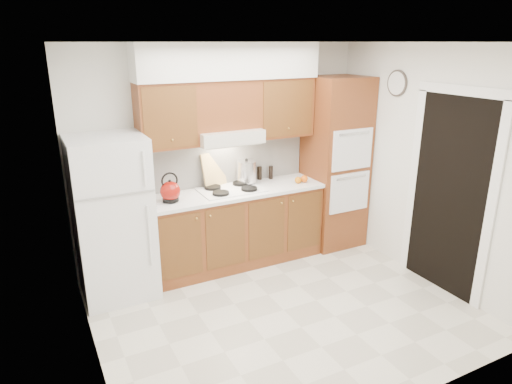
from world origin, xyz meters
TOP-DOWN VIEW (x-y plane):
  - floor at (0.00, 0.00)m, footprint 3.60×3.60m
  - ceiling at (0.00, 0.00)m, footprint 3.60×3.60m
  - wall_back at (0.00, 1.50)m, footprint 3.60×0.02m
  - wall_left at (-1.80, 0.00)m, footprint 0.02×3.00m
  - wall_right at (1.80, 0.00)m, footprint 0.02×3.00m
  - fridge at (-1.41, 1.14)m, footprint 0.75×0.72m
  - base_cabinets at (0.02, 1.20)m, footprint 2.11×0.60m
  - countertop at (0.03, 1.19)m, footprint 2.13×0.62m
  - backsplash at (0.02, 1.49)m, footprint 2.11×0.03m
  - oven_cabinet at (1.44, 1.18)m, footprint 0.70×0.65m
  - upper_cab_left at (-0.71, 1.33)m, footprint 0.63×0.33m
  - upper_cab_right at (0.72, 1.33)m, footprint 0.73×0.33m
  - range_hood at (-0.02, 1.27)m, footprint 0.75×0.45m
  - upper_cab_over_hood at (-0.02, 1.33)m, footprint 0.75×0.33m
  - soffit at (0.03, 1.32)m, footprint 2.13×0.36m
  - cooktop at (-0.02, 1.21)m, footprint 0.74×0.50m
  - doorway at (1.79, -0.35)m, footprint 0.02×0.90m
  - wall_clock at (1.79, 0.55)m, footprint 0.02×0.30m
  - kettle at (-0.78, 1.14)m, footprint 0.23×0.23m
  - cutting_board at (-0.14, 1.45)m, footprint 0.34×0.20m
  - stock_pot at (0.25, 1.36)m, footprint 0.30×0.30m
  - condiment_a at (0.33, 1.44)m, footprint 0.07×0.07m
  - condiment_b at (0.62, 1.41)m, footprint 0.05×0.05m
  - condiment_c at (0.48, 1.45)m, footprint 0.07×0.07m
  - orange_near at (0.82, 1.08)m, footprint 0.10×0.10m
  - orange_far at (0.91, 1.08)m, footprint 0.11×0.11m

SIDE VIEW (x-z plane):
  - floor at x=0.00m, z-range 0.00..0.00m
  - base_cabinets at x=0.02m, z-range 0.00..0.90m
  - fridge at x=-1.41m, z-range 0.00..1.72m
  - countertop at x=0.03m, z-range 0.90..0.94m
  - cooktop at x=-0.02m, z-range 0.94..0.95m
  - orange_near at x=0.82m, z-range 0.94..1.02m
  - orange_far at x=0.91m, z-range 0.94..1.03m
  - condiment_c at x=0.48m, z-range 0.94..1.11m
  - condiment_b at x=0.62m, z-range 0.94..1.11m
  - condiment_a at x=0.33m, z-range 0.94..1.13m
  - doorway at x=1.79m, z-range 0.00..2.10m
  - kettle at x=-0.78m, z-range 0.95..1.17m
  - stock_pot at x=0.25m, z-range 0.97..1.22m
  - oven_cabinet at x=1.44m, z-range 0.00..2.20m
  - cutting_board at x=-0.14m, z-range 0.93..1.35m
  - backsplash at x=0.02m, z-range 0.94..1.50m
  - wall_back at x=0.00m, z-range 0.00..2.60m
  - wall_left at x=-1.80m, z-range 0.00..2.60m
  - wall_right at x=1.80m, z-range 0.00..2.60m
  - range_hood at x=-0.02m, z-range 1.50..1.65m
  - upper_cab_left at x=-0.71m, z-range 1.50..2.20m
  - upper_cab_right at x=0.72m, z-range 1.50..2.20m
  - upper_cab_over_hood at x=-0.02m, z-range 1.65..2.20m
  - wall_clock at x=1.79m, z-range 2.00..2.30m
  - soffit at x=0.03m, z-range 2.20..2.60m
  - ceiling at x=0.00m, z-range 2.60..2.60m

